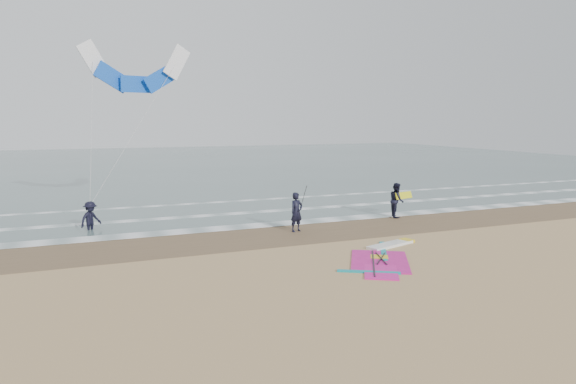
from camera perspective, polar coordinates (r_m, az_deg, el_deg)
name	(u,v)px	position (r m, az deg, el deg)	size (l,w,h in m)	color
ground	(374,262)	(20.62, 9.55, -7.64)	(120.00, 120.00, 0.00)	tan
sea_water	(172,164)	(65.95, -12.77, 3.05)	(120.00, 80.00, 0.02)	#47605E
wet_sand_band	(311,231)	(25.76, 2.56, -4.36)	(120.00, 5.00, 0.01)	brown
foam_waterline	(279,215)	(29.77, -0.99, -2.61)	(120.00, 9.15, 0.02)	white
windsurf_rig	(384,256)	(21.33, 10.63, -7.04)	(5.39, 5.11, 0.13)	white
person_standing	(297,212)	(25.48, 0.95, -2.25)	(0.72, 0.47, 1.97)	black
person_walking	(397,200)	(29.83, 11.98, -0.89)	(0.96, 0.75, 1.98)	black
person_wading	(90,213)	(27.58, -21.12, -2.15)	(1.18, 0.68, 1.83)	black
held_pole	(302,203)	(25.51, 1.57, -1.19)	(0.17, 0.86, 1.82)	black
carried_kiteboard	(404,195)	(29.93, 12.73, -0.37)	(1.30, 0.51, 0.39)	yellow
surf_kite	(136,73)	(31.02, -16.50, 12.61)	(6.28, 3.94, 8.67)	white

